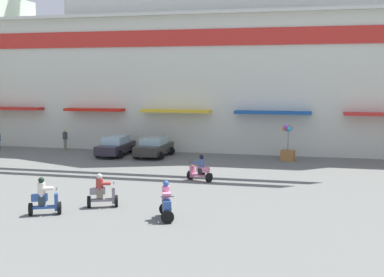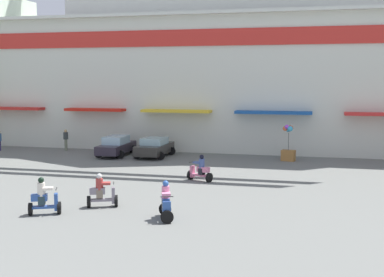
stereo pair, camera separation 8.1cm
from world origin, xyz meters
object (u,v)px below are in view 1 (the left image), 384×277
Objects in this scene: scooter_rider_2 at (44,199)px; pedestrian_0 at (65,139)px; scooter_rider_3 at (166,203)px; scooter_rider_4 at (200,170)px; parked_car_0 at (116,146)px; parked_car_1 at (154,147)px; scooter_rider_7 at (102,193)px; balloon_vendor_cart at (288,146)px.

pedestrian_0 reaches higher than scooter_rider_2.
scooter_rider_3 reaches higher than scooter_rider_4.
parked_car_0 is at bearing 136.78° from scooter_rider_4.
scooter_rider_2 is at bearing -78.35° from parked_car_0.
scooter_rider_3 is 21.60m from pedestrian_0.
scooter_rider_3 reaches higher than parked_car_0.
parked_car_1 is at bearing 1.35° from parked_car_0.
scooter_rider_7 is (1.84, 1.74, -0.02)m from scooter_rider_2.
scooter_rider_3 is at bearing -19.77° from scooter_rider_7.
pedestrian_0 reaches higher than scooter_rider_7.
scooter_rider_4 is at bearing 92.67° from scooter_rider_3.
parked_car_0 is 16.36m from scooter_rider_2.
parked_car_0 is 12.49m from balloon_vendor_cart.
scooter_rider_2 is 0.95× the size of pedestrian_0.
pedestrian_0 reaches higher than parked_car_0.
balloon_vendor_cart is (7.32, 14.85, 0.42)m from scooter_rider_7.
pedestrian_0 is at bearing 162.72° from parked_car_0.
parked_car_0 is 2.94m from parked_car_1.
balloon_vendor_cart reaches higher than scooter_rider_4.
pedestrian_0 is at bearing 122.36° from scooter_rider_7.
scooter_rider_7 is at bearing -81.26° from parked_car_1.
parked_car_0 is at bearing 118.67° from scooter_rider_3.
pedestrian_0 is (-10.01, 15.80, 0.32)m from scooter_rider_7.
balloon_vendor_cart is at bearing 61.81° from scooter_rider_4.
scooter_rider_7 is 0.60× the size of balloon_vendor_cart.
parked_car_1 is 2.54× the size of scooter_rider_3.
scooter_rider_4 is at bearing -56.11° from parked_car_1.
balloon_vendor_cart is (4.01, 16.04, 0.42)m from scooter_rider_3.
pedestrian_0 is at bearing 176.85° from balloon_vendor_cart.
scooter_rider_2 is at bearing -119.65° from scooter_rider_4.
scooter_rider_4 is at bearing -35.13° from pedestrian_0.
scooter_rider_3 is 0.62× the size of balloon_vendor_cart.
parked_car_0 is at bearing -177.44° from balloon_vendor_cart.
balloon_vendor_cart reaches higher than parked_car_0.
scooter_rider_7 is 16.56m from balloon_vendor_cart.
parked_car_0 is 2.80× the size of scooter_rider_4.
scooter_rider_4 reaches higher than parked_car_0.
scooter_rider_3 is at bearing -51.89° from pedestrian_0.
scooter_rider_7 is 0.90× the size of pedestrian_0.
pedestrian_0 is (-12.96, 9.12, 0.34)m from scooter_rider_4.
scooter_rider_4 is at bearing 66.19° from scooter_rider_7.
scooter_rider_4 is at bearing -43.22° from parked_car_0.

